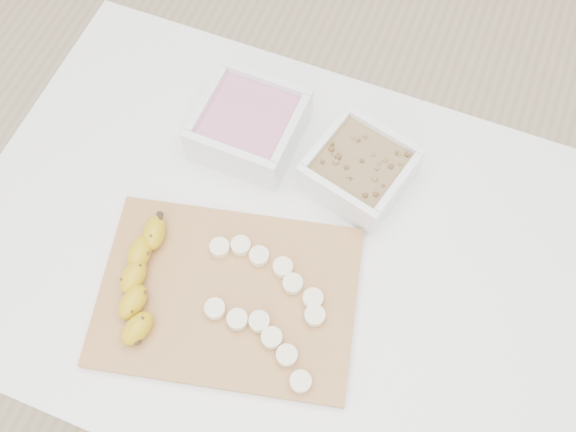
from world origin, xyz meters
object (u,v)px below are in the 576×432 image
at_px(bowl_granola, 359,169).
at_px(cutting_board, 228,296).
at_px(bowl_yogurt, 249,125).
at_px(table, 282,270).
at_px(banana, 141,282).

distance_m(bowl_granola, cutting_board, 0.29).
bearing_deg(bowl_granola, bowl_yogurt, 176.77).
bearing_deg(bowl_yogurt, bowl_granola, -3.23).
distance_m(bowl_yogurt, cutting_board, 0.29).
height_order(table, bowl_granola, bowl_granola).
bearing_deg(cutting_board, bowl_granola, 66.21).
distance_m(bowl_granola, banana, 0.38).
distance_m(bowl_yogurt, banana, 0.31).
height_order(table, banana, banana).
bearing_deg(bowl_yogurt, table, -53.89).
relative_size(bowl_granola, cutting_board, 0.47).
height_order(table, bowl_yogurt, bowl_yogurt).
distance_m(table, cutting_board, 0.15).
bearing_deg(bowl_granola, banana, -128.91).
relative_size(table, bowl_granola, 5.61).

